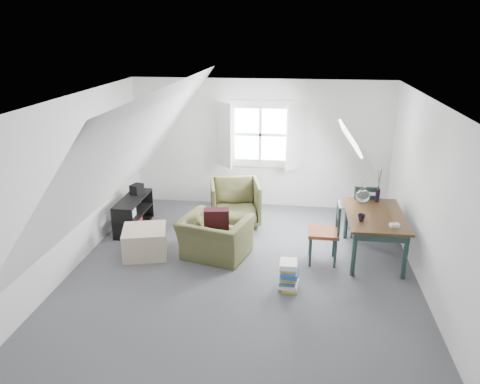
# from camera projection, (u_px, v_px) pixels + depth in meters

# --- Properties ---
(floor) EXTENTS (5.50, 5.50, 0.00)m
(floor) POSITION_uv_depth(u_px,v_px,m) (243.00, 269.00, 6.95)
(floor) COLOR #4B4B50
(floor) RESTS_ON ground
(ceiling) EXTENTS (5.50, 5.50, 0.00)m
(ceiling) POSITION_uv_depth(u_px,v_px,m) (243.00, 100.00, 6.12)
(ceiling) COLOR white
(ceiling) RESTS_ON wall_back
(wall_back) EXTENTS (5.00, 0.00, 5.00)m
(wall_back) POSITION_uv_depth(u_px,v_px,m) (260.00, 144.00, 9.10)
(wall_back) COLOR white
(wall_back) RESTS_ON ground
(wall_front) EXTENTS (5.00, 0.00, 5.00)m
(wall_front) POSITION_uv_depth(u_px,v_px,m) (204.00, 296.00, 3.96)
(wall_front) COLOR white
(wall_front) RESTS_ON ground
(wall_left) EXTENTS (0.00, 5.50, 5.50)m
(wall_left) POSITION_uv_depth(u_px,v_px,m) (74.00, 183.00, 6.83)
(wall_left) COLOR white
(wall_left) RESTS_ON ground
(wall_right) EXTENTS (0.00, 5.50, 5.50)m
(wall_right) POSITION_uv_depth(u_px,v_px,m) (429.00, 198.00, 6.23)
(wall_right) COLOR white
(wall_right) RESTS_ON ground
(slope_left) EXTENTS (3.19, 5.50, 4.48)m
(slope_left) POSITION_uv_depth(u_px,v_px,m) (133.00, 150.00, 6.54)
(slope_left) COLOR white
(slope_left) RESTS_ON wall_left
(slope_right) EXTENTS (3.19, 5.50, 4.48)m
(slope_right) POSITION_uv_depth(u_px,v_px,m) (360.00, 158.00, 6.17)
(slope_right) COLOR white
(slope_right) RESTS_ON wall_right
(dormer_window) EXTENTS (1.71, 0.35, 1.30)m
(dormer_window) POSITION_uv_depth(u_px,v_px,m) (260.00, 135.00, 8.97)
(dormer_window) COLOR white
(dormer_window) RESTS_ON wall_back
(skylight) EXTENTS (0.35, 0.75, 0.47)m
(skylight) POSITION_uv_depth(u_px,v_px,m) (350.00, 138.00, 7.39)
(skylight) COLOR white
(skylight) RESTS_ON slope_right
(armchair_near) EXTENTS (1.19, 1.11, 0.65)m
(armchair_near) POSITION_uv_depth(u_px,v_px,m) (215.00, 256.00, 7.34)
(armchair_near) COLOR #464728
(armchair_near) RESTS_ON floor
(armchair_far) EXTENTS (1.03, 1.05, 0.80)m
(armchair_far) POSITION_uv_depth(u_px,v_px,m) (235.00, 223.00, 8.61)
(armchair_far) COLOR #464728
(armchair_far) RESTS_ON floor
(throw_pillow) EXTENTS (0.42, 0.29, 0.41)m
(throw_pillow) POSITION_uv_depth(u_px,v_px,m) (217.00, 219.00, 7.30)
(throw_pillow) COLOR #330E14
(throw_pillow) RESTS_ON armchair_near
(ottoman) EXTENTS (0.81, 0.81, 0.44)m
(ottoman) POSITION_uv_depth(u_px,v_px,m) (145.00, 242.00, 7.34)
(ottoman) COLOR tan
(ottoman) RESTS_ON floor
(dining_table) EXTENTS (0.86, 1.44, 0.72)m
(dining_table) POSITION_uv_depth(u_px,v_px,m) (375.00, 220.00, 7.13)
(dining_table) COLOR #36210F
(dining_table) RESTS_ON floor
(demijohn) EXTENTS (0.23, 0.23, 0.32)m
(demijohn) POSITION_uv_depth(u_px,v_px,m) (363.00, 196.00, 7.50)
(demijohn) COLOR silver
(demijohn) RESTS_ON dining_table
(vase_twigs) EXTENTS (0.07, 0.08, 0.56)m
(vase_twigs) POSITION_uv_depth(u_px,v_px,m) (378.00, 195.00, 7.56)
(vase_twigs) COLOR black
(vase_twigs) RESTS_ON dining_table
(cup) EXTENTS (0.14, 0.14, 0.10)m
(cup) POSITION_uv_depth(u_px,v_px,m) (361.00, 221.00, 6.85)
(cup) COLOR black
(cup) RESTS_ON dining_table
(paper_box) EXTENTS (0.15, 0.11, 0.04)m
(paper_box) POSITION_uv_depth(u_px,v_px,m) (395.00, 225.00, 6.65)
(paper_box) COLOR white
(paper_box) RESTS_ON dining_table
(dining_chair_far) EXTENTS (0.44, 0.44, 0.94)m
(dining_chair_far) POSITION_uv_depth(u_px,v_px,m) (364.00, 209.00, 7.93)
(dining_chair_far) COLOR maroon
(dining_chair_far) RESTS_ON floor
(dining_chair_near) EXTENTS (0.45, 0.45, 0.97)m
(dining_chair_near) POSITION_uv_depth(u_px,v_px,m) (326.00, 231.00, 7.02)
(dining_chair_near) COLOR maroon
(dining_chair_near) RESTS_ON floor
(media_shelf) EXTENTS (0.37, 1.11, 0.57)m
(media_shelf) POSITION_uv_depth(u_px,v_px,m) (133.00, 215.00, 8.27)
(media_shelf) COLOR black
(media_shelf) RESTS_ON floor
(electronics_box) EXTENTS (0.22, 0.27, 0.18)m
(electronics_box) POSITION_uv_depth(u_px,v_px,m) (137.00, 189.00, 8.41)
(electronics_box) COLOR black
(electronics_box) RESTS_ON media_shelf
(magazine_stack) EXTENTS (0.30, 0.36, 0.40)m
(magazine_stack) POSITION_uv_depth(u_px,v_px,m) (289.00, 276.00, 6.37)
(magazine_stack) COLOR #B29933
(magazine_stack) RESTS_ON floor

